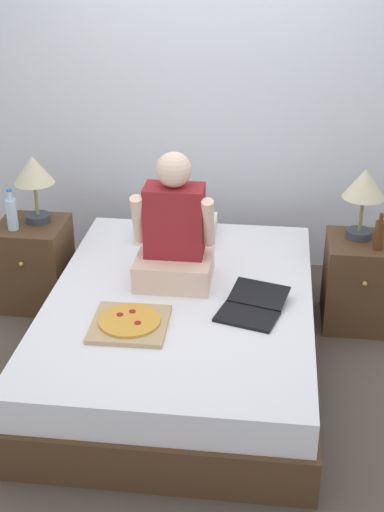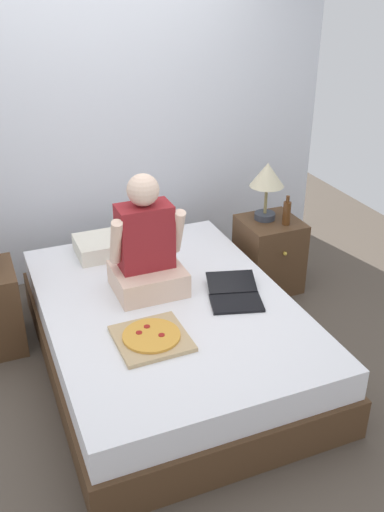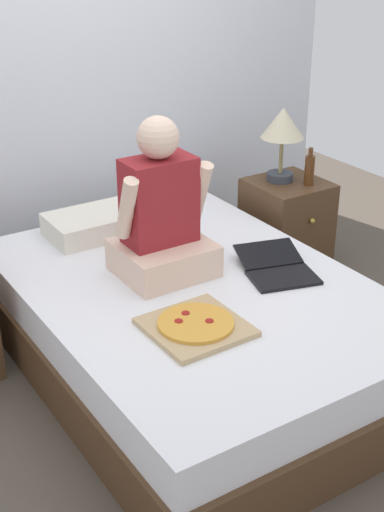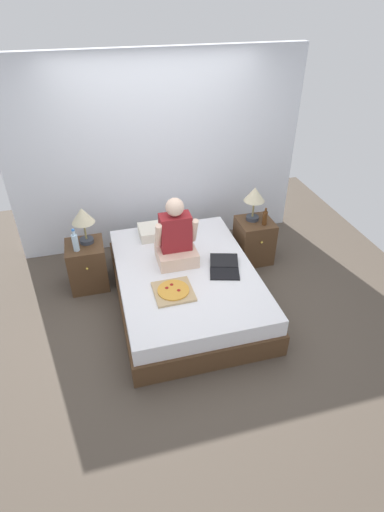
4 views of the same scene
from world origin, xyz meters
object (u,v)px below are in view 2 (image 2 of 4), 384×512
at_px(bed, 168,331).
at_px(lamp_on_right_nightstand, 267,179).
at_px(beer_bottle, 287,213).
at_px(nightstand_right, 269,254).
at_px(pizza_box, 152,338).
at_px(person_seated, 146,249).
at_px(laptop, 235,296).

distance_m(bed, lamp_on_right_nightstand, 1.40).
distance_m(lamp_on_right_nightstand, beer_bottle, 0.29).
distance_m(nightstand_right, pizza_box, 1.61).
height_order(bed, beer_bottle, beer_bottle).
xyz_separation_m(person_seated, pizza_box, (-0.16, -0.55, -0.27)).
relative_size(bed, lamp_on_right_nightstand, 4.78).
height_order(bed, pizza_box, pizza_box).
bearing_deg(person_seated, beer_bottle, 13.82).
distance_m(nightstand_right, person_seated, 1.28).
height_order(bed, nightstand_right, nightstand_right).
bearing_deg(lamp_on_right_nightstand, beer_bottle, -56.31).
height_order(bed, laptop, laptop).
relative_size(lamp_on_right_nightstand, pizza_box, 1.11).
distance_m(bed, person_seated, 0.56).
bearing_deg(person_seated, bed, -73.03).
distance_m(lamp_on_right_nightstand, laptop, 1.09).
bearing_deg(person_seated, pizza_box, -106.23).
distance_m(person_seated, pizza_box, 0.64).
bearing_deg(beer_bottle, pizza_box, -148.10).
xyz_separation_m(bed, pizza_box, (-0.22, -0.35, 0.25)).
distance_m(bed, beer_bottle, 1.32).
xyz_separation_m(bed, lamp_on_right_nightstand, (1.04, 0.65, 0.68)).
height_order(lamp_on_right_nightstand, beer_bottle, lamp_on_right_nightstand).
height_order(bed, person_seated, person_seated).
relative_size(nightstand_right, person_seated, 0.74).
bearing_deg(laptop, lamp_on_right_nightstand, 50.79).
bearing_deg(pizza_box, nightstand_right, 36.26).
relative_size(bed, beer_bottle, 9.36).
height_order(nightstand_right, pizza_box, nightstand_right).
xyz_separation_m(bed, beer_bottle, (1.14, 0.50, 0.45)).
bearing_deg(pizza_box, bed, 57.74).
bearing_deg(nightstand_right, pizza_box, -143.74).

